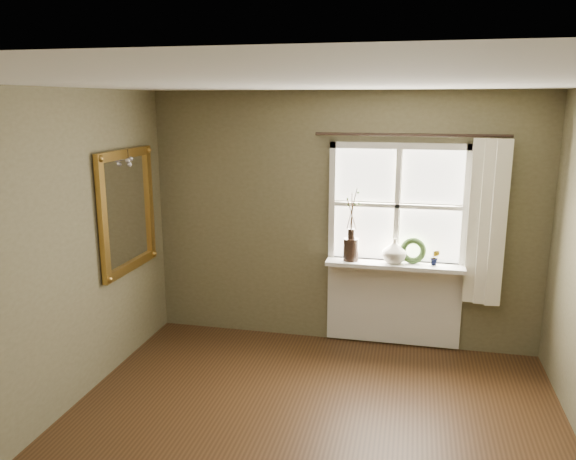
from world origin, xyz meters
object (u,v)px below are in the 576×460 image
(cream_vase, at_px, (394,251))
(wreath, at_px, (413,253))
(gilt_mirror, at_px, (127,210))
(dark_jug, at_px, (351,249))

(cream_vase, relative_size, wreath, 0.96)
(cream_vase, distance_m, gilt_mirror, 2.63)
(cream_vase, bearing_deg, wreath, 12.43)
(wreath, bearing_deg, gilt_mirror, -173.97)
(dark_jug, distance_m, wreath, 0.61)
(cream_vase, distance_m, wreath, 0.19)
(dark_jug, relative_size, gilt_mirror, 0.19)
(dark_jug, relative_size, wreath, 0.87)
(cream_vase, bearing_deg, gilt_mirror, -165.01)
(cream_vase, xyz_separation_m, wreath, (0.18, 0.04, -0.03))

